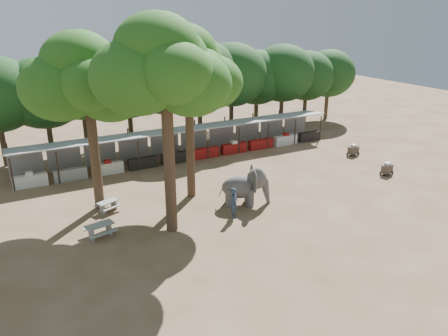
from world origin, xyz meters
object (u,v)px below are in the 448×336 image
yard_tree_center (161,68)px  handler (234,203)px  yard_tree_left (84,79)px  elephant (246,186)px  cart_front (387,169)px  yard_tree_back (185,69)px  picnic_table_far (108,204)px  picnic_table_near (100,229)px  cart_back (353,150)px

yard_tree_center → handler: 9.23m
yard_tree_left → elephant: bearing=-25.2°
elephant → handler: size_ratio=1.74×
elephant → cart_front: (12.48, -0.43, -0.77)m
yard_tree_back → handler: size_ratio=5.89×
yard_tree_center → picnic_table_far: (-2.51, 4.08, -8.78)m
elephant → yard_tree_back: bearing=154.1°
elephant → picnic_table_near: (-9.46, -0.01, -0.74)m
yard_tree_left → picnic_table_far: yard_tree_left is taller
yard_tree_left → cart_back: bearing=0.8°
yard_tree_back → elephant: size_ratio=3.39×
yard_tree_left → handler: (7.12, -5.43, -7.24)m
yard_tree_back → picnic_table_near: size_ratio=6.32×
yard_tree_center → picnic_table_near: size_ratio=6.70×
elephant → picnic_table_far: size_ratio=2.00×
cart_back → cart_front: bearing=-113.2°
cart_front → yard_tree_left: bearing=152.0°
yard_tree_left → yard_tree_back: size_ratio=0.97×
elephant → cart_back: (13.60, 4.40, -0.76)m
yard_tree_left → cart_front: (21.19, -4.52, -7.72)m
handler → cart_back: 16.24m
yard_tree_left → cart_back: (22.31, 0.31, -7.71)m
yard_tree_center → elephant: yard_tree_center is taller
yard_tree_left → yard_tree_center: yard_tree_center is taller
yard_tree_left → yard_tree_center: bearing=-59.0°
handler → yard_tree_center: bearing=105.8°
picnic_table_far → cart_front: size_ratio=1.46×
picnic_table_far → yard_tree_center: bearing=-80.9°
yard_tree_center → picnic_table_far: bearing=121.6°
elephant → cart_back: size_ratio=3.01×
picnic_table_far → picnic_table_near: bearing=-133.8°
yard_tree_center → cart_front: 20.18m
yard_tree_center → picnic_table_near: yard_tree_center is taller
handler → cart_front: 14.11m
yard_tree_left → cart_back: yard_tree_left is taller
picnic_table_near → cart_front: bearing=-12.8°
yard_tree_back → handler: bearing=-75.8°
yard_tree_left → yard_tree_back: 6.09m
handler → picnic_table_far: 8.04m
elephant → cart_front: size_ratio=2.92×
yard_tree_back → yard_tree_center: bearing=-126.9°
cart_front → picnic_table_far: bearing=154.2°
handler → cart_front: (14.07, 0.91, -0.48)m
picnic_table_near → picnic_table_far: bearing=57.0°
yard_tree_left → handler: bearing=-37.3°
yard_tree_center → cart_front: (18.19, 0.48, -8.72)m
yard_tree_left → elephant: (8.71, -4.09, -6.95)m
yard_tree_left → cart_front: size_ratio=9.62×
yard_tree_left → cart_back: size_ratio=9.90×
yard_tree_back → picnic_table_near: (-6.75, -3.10, -8.04)m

